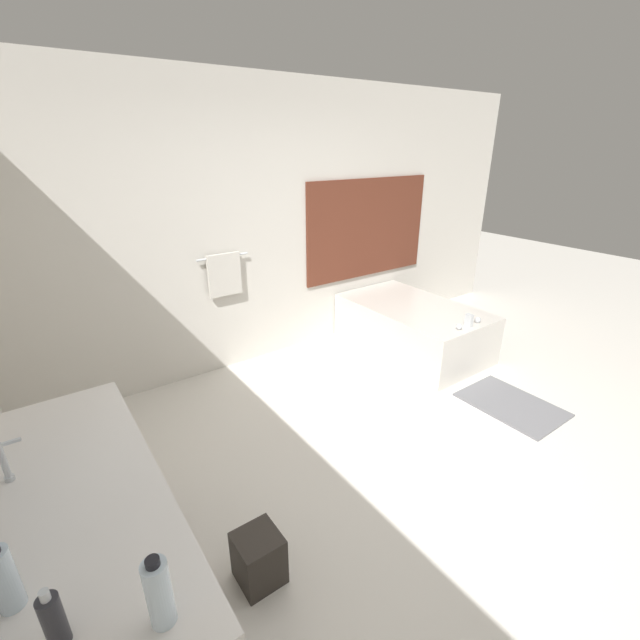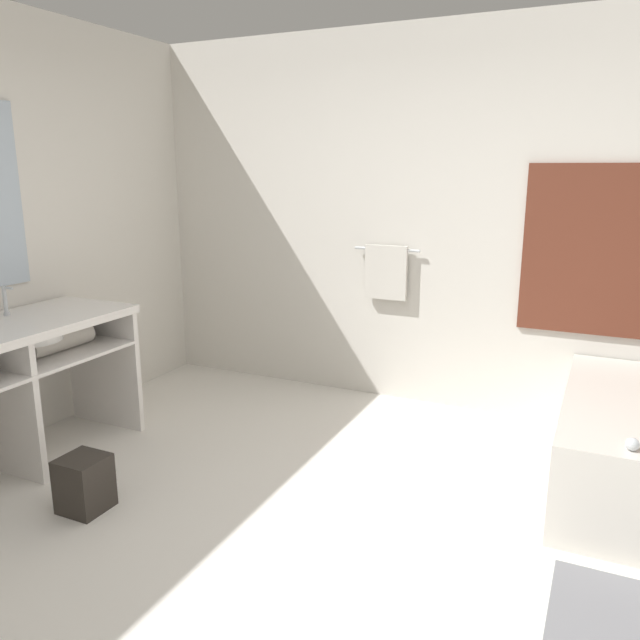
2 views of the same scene
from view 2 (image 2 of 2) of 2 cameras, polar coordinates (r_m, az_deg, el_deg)
name	(u,v)px [view 2 (image 2 of 2)]	position (r m, az deg, el deg)	size (l,w,h in m)	color
ground_plane	(286,561)	(3.02, -3.10, -21.18)	(16.00, 16.00, 0.00)	silver
wall_back_with_blinds	(438,224)	(4.57, 10.72, 8.64)	(7.40, 0.13, 2.70)	silver
vanity_counter	(1,366)	(3.95, -27.17, -3.75)	(0.66, 1.65, 0.87)	white
sink_faucet	(6,301)	(4.15, -26.80, 1.54)	(0.09, 0.04, 0.18)	silver
waste_bin	(84,483)	(3.54, -20.74, -13.81)	(0.22, 0.22, 0.29)	#2D2823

